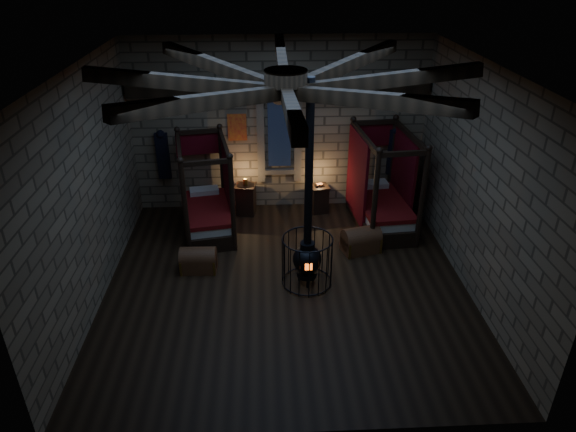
{
  "coord_description": "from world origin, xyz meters",
  "views": [
    {
      "loc": [
        -0.38,
        -8.32,
        5.95
      ],
      "look_at": [
        0.07,
        0.6,
        1.2
      ],
      "focal_mm": 32.0,
      "sensor_mm": 36.0,
      "label": 1
    }
  ],
  "objects_px": {
    "trunk_left": "(198,260)",
    "trunk_right": "(361,241)",
    "bed_right": "(380,203)",
    "stove": "(307,256)",
    "bed_left": "(207,209)"
  },
  "relations": [
    {
      "from": "trunk_right",
      "to": "stove",
      "type": "height_order",
      "value": "stove"
    },
    {
      "from": "trunk_right",
      "to": "stove",
      "type": "xyz_separation_m",
      "value": [
        -1.27,
        -1.13,
        0.36
      ]
    },
    {
      "from": "trunk_left",
      "to": "stove",
      "type": "xyz_separation_m",
      "value": [
        2.18,
        -0.56,
        0.38
      ]
    },
    {
      "from": "bed_left",
      "to": "trunk_left",
      "type": "relative_size",
      "value": 2.99
    },
    {
      "from": "trunk_right",
      "to": "stove",
      "type": "distance_m",
      "value": 1.74
    },
    {
      "from": "trunk_right",
      "to": "trunk_left",
      "type": "bearing_deg",
      "value": 174.16
    },
    {
      "from": "trunk_right",
      "to": "bed_left",
      "type": "bearing_deg",
      "value": 146.21
    },
    {
      "from": "trunk_left",
      "to": "bed_right",
      "type": "bearing_deg",
      "value": 24.64
    },
    {
      "from": "bed_left",
      "to": "trunk_right",
      "type": "xyz_separation_m",
      "value": [
        3.41,
        -1.14,
        -0.27
      ]
    },
    {
      "from": "bed_right",
      "to": "trunk_right",
      "type": "relative_size",
      "value": 2.54
    },
    {
      "from": "bed_right",
      "to": "bed_left",
      "type": "bearing_deg",
      "value": 175.64
    },
    {
      "from": "bed_right",
      "to": "trunk_left",
      "type": "xyz_separation_m",
      "value": [
        -4.1,
        -1.76,
        -0.33
      ]
    },
    {
      "from": "bed_left",
      "to": "trunk_right",
      "type": "distance_m",
      "value": 3.6
    },
    {
      "from": "trunk_right",
      "to": "bed_right",
      "type": "bearing_deg",
      "value": 46.0
    },
    {
      "from": "trunk_left",
      "to": "trunk_right",
      "type": "relative_size",
      "value": 0.82
    }
  ]
}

